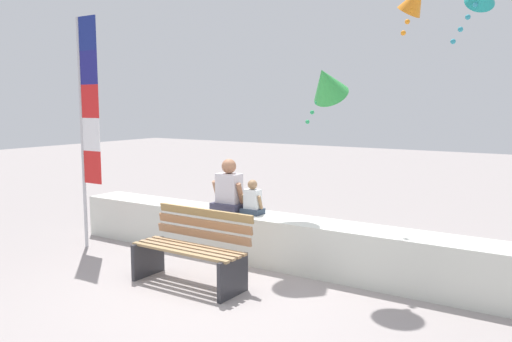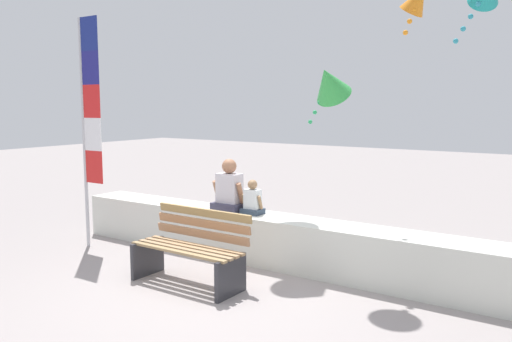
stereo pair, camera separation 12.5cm
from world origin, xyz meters
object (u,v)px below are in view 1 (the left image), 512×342
(kite_green, at_px, (326,83))
(park_bench, at_px, (192,251))
(flag_banner, at_px, (87,114))
(kite_orange, at_px, (415,0))
(person_child, at_px, (252,201))
(person_adult, at_px, (229,191))

(kite_green, bearing_deg, park_bench, -87.08)
(flag_banner, xyz_separation_m, kite_orange, (3.75, 3.38, 1.78))
(person_child, bearing_deg, park_bench, -93.36)
(park_bench, height_order, kite_green, kite_green)
(park_bench, bearing_deg, person_adult, 104.91)
(park_bench, xyz_separation_m, kite_green, (-0.21, 4.13, 2.13))
(park_bench, xyz_separation_m, person_child, (0.07, 1.22, 0.43))
(flag_banner, bearing_deg, person_adult, 22.47)
(park_bench, distance_m, kite_orange, 5.28)
(person_child, distance_m, kite_orange, 4.15)
(person_child, relative_size, kite_orange, 0.55)
(person_child, height_order, kite_green, kite_green)
(person_adult, xyz_separation_m, kite_green, (0.11, 2.92, 1.60))
(person_adult, distance_m, person_child, 0.41)
(park_bench, bearing_deg, flag_banner, 169.97)
(person_child, height_order, kite_orange, kite_orange)
(kite_green, bearing_deg, kite_orange, -11.75)
(park_bench, distance_m, kite_green, 4.66)
(flag_banner, bearing_deg, kite_green, 60.91)
(kite_green, bearing_deg, person_adult, -92.21)
(kite_orange, distance_m, kite_green, 2.11)
(kite_orange, bearing_deg, person_child, -118.36)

